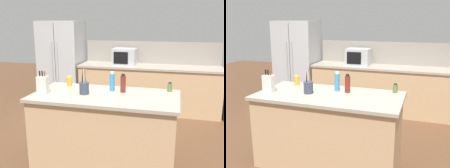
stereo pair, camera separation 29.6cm
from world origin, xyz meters
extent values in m
plane|color=brown|center=(0.00, 0.00, 0.00)|extent=(14.00, 14.00, 0.00)
cube|color=tan|center=(0.30, 2.20, 0.45)|extent=(2.80, 0.62, 0.90)
cube|color=#9E9384|center=(0.30, 2.20, 0.92)|extent=(2.84, 0.66, 0.04)
cube|color=gray|center=(0.30, 2.52, 1.17)|extent=(2.80, 0.03, 0.46)
cube|color=tan|center=(0.00, 0.00, 0.45)|extent=(1.76, 0.84, 0.90)
cube|color=#9E9384|center=(0.00, 0.00, 0.92)|extent=(1.82, 0.90, 0.04)
cube|color=#ADB2B7|center=(-1.60, 2.25, 0.91)|extent=(0.88, 0.72, 1.82)
cube|color=#2D2D2D|center=(-1.60, 1.89, 0.91)|extent=(0.01, 0.00, 1.73)
cylinder|color=#ADB2B7|center=(-1.66, 1.87, 0.91)|extent=(0.02, 0.02, 1.00)
cylinder|color=#ADB2B7|center=(-1.54, 1.87, 0.91)|extent=(0.02, 0.02, 1.00)
cube|color=#ADB2B7|center=(-0.20, 2.20, 1.11)|extent=(0.47, 0.38, 0.34)
cube|color=black|center=(-0.24, 2.01, 1.11)|extent=(0.29, 0.01, 0.24)
cube|color=beige|center=(-0.77, -0.15, 1.05)|extent=(0.14, 0.11, 0.22)
cylinder|color=black|center=(-0.80, -0.15, 1.20)|extent=(0.02, 0.02, 0.07)
cylinder|color=black|center=(-0.77, -0.15, 1.20)|extent=(0.02, 0.02, 0.07)
cylinder|color=brown|center=(-0.73, -0.15, 1.20)|extent=(0.02, 0.02, 0.07)
cylinder|color=#333D4C|center=(-0.26, -0.04, 1.02)|extent=(0.12, 0.12, 0.15)
cylinder|color=olive|center=(-0.24, -0.03, 1.17)|extent=(0.01, 0.05, 0.18)
cylinder|color=black|center=(-0.28, -0.04, 1.17)|extent=(0.01, 0.05, 0.18)
cylinder|color=#B2B2B7|center=(-0.26, -0.06, 1.17)|extent=(0.01, 0.03, 0.18)
cylinder|color=maroon|center=(0.19, 0.16, 1.05)|extent=(0.07, 0.07, 0.21)
cylinder|color=black|center=(0.19, 0.16, 1.17)|extent=(0.04, 0.04, 0.03)
cylinder|color=gold|center=(-0.60, 0.30, 1.00)|extent=(0.07, 0.07, 0.12)
cylinder|color=gold|center=(-0.60, 0.30, 1.07)|extent=(0.05, 0.05, 0.02)
cylinder|color=#567038|center=(0.77, 0.34, 0.99)|extent=(0.06, 0.06, 0.11)
cylinder|color=black|center=(0.77, 0.34, 1.05)|extent=(0.04, 0.04, 0.02)
cylinder|color=#3384BC|center=(0.04, 0.19, 1.05)|extent=(0.07, 0.07, 0.23)
cylinder|color=white|center=(0.04, 0.19, 1.18)|extent=(0.04, 0.04, 0.03)
camera|label=1|loc=(0.85, -3.01, 1.85)|focal=42.00mm
camera|label=2|loc=(1.13, -2.93, 1.85)|focal=42.00mm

